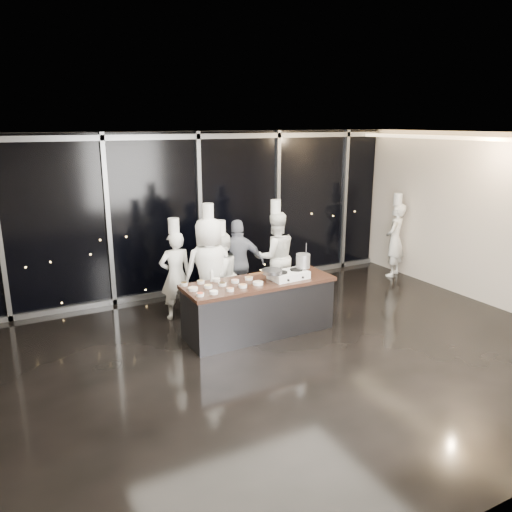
{
  "coord_description": "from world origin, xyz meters",
  "views": [
    {
      "loc": [
        -3.61,
        -5.82,
        3.37
      ],
      "look_at": [
        0.11,
        1.2,
        1.23
      ],
      "focal_mm": 35.0,
      "sensor_mm": 36.0,
      "label": 1
    }
  ],
  "objects_px": {
    "stock_pot": "(303,261)",
    "chef_far_left": "(176,274)",
    "chef_right": "(275,256)",
    "chef_side": "(395,239)",
    "frying_pan": "(271,271)",
    "guest": "(238,263)",
    "chef_center": "(221,275)",
    "chef_left": "(209,270)",
    "stove": "(289,275)",
    "demo_counter": "(259,307)"
  },
  "relations": [
    {
      "from": "demo_counter",
      "to": "stock_pot",
      "type": "relative_size",
      "value": 10.7
    },
    {
      "from": "stove",
      "to": "stock_pot",
      "type": "xyz_separation_m",
      "value": [
        0.29,
        0.03,
        0.19
      ]
    },
    {
      "from": "chef_far_left",
      "to": "chef_right",
      "type": "relative_size",
      "value": 0.91
    },
    {
      "from": "chef_left",
      "to": "guest",
      "type": "xyz_separation_m",
      "value": [
        0.77,
        0.44,
        -0.1
      ]
    },
    {
      "from": "chef_side",
      "to": "chef_center",
      "type": "bearing_deg",
      "value": -25.63
    },
    {
      "from": "demo_counter",
      "to": "frying_pan",
      "type": "distance_m",
      "value": 0.65
    },
    {
      "from": "chef_left",
      "to": "chef_center",
      "type": "xyz_separation_m",
      "value": [
        0.26,
        0.12,
        -0.16
      ]
    },
    {
      "from": "chef_left",
      "to": "chef_center",
      "type": "height_order",
      "value": "chef_left"
    },
    {
      "from": "stove",
      "to": "chef_right",
      "type": "distance_m",
      "value": 1.48
    },
    {
      "from": "stove",
      "to": "chef_side",
      "type": "relative_size",
      "value": 0.34
    },
    {
      "from": "frying_pan",
      "to": "guest",
      "type": "height_order",
      "value": "guest"
    },
    {
      "from": "stove",
      "to": "frying_pan",
      "type": "distance_m",
      "value": 0.34
    },
    {
      "from": "stove",
      "to": "chef_center",
      "type": "xyz_separation_m",
      "value": [
        -0.72,
        1.11,
        -0.2
      ]
    },
    {
      "from": "demo_counter",
      "to": "chef_right",
      "type": "bearing_deg",
      "value": 50.69
    },
    {
      "from": "stock_pot",
      "to": "chef_far_left",
      "type": "height_order",
      "value": "chef_far_left"
    },
    {
      "from": "chef_right",
      "to": "demo_counter",
      "type": "bearing_deg",
      "value": 59.06
    },
    {
      "from": "demo_counter",
      "to": "guest",
      "type": "height_order",
      "value": "guest"
    },
    {
      "from": "chef_left",
      "to": "guest",
      "type": "bearing_deg",
      "value": -148.11
    },
    {
      "from": "chef_far_left",
      "to": "guest",
      "type": "height_order",
      "value": "chef_far_left"
    },
    {
      "from": "demo_counter",
      "to": "chef_right",
      "type": "relative_size",
      "value": 1.25
    },
    {
      "from": "demo_counter",
      "to": "chef_side",
      "type": "relative_size",
      "value": 1.31
    },
    {
      "from": "stock_pot",
      "to": "guest",
      "type": "bearing_deg",
      "value": 109.84
    },
    {
      "from": "frying_pan",
      "to": "chef_left",
      "type": "xyz_separation_m",
      "value": [
        -0.65,
        0.99,
        -0.14
      ]
    },
    {
      "from": "frying_pan",
      "to": "chef_right",
      "type": "xyz_separation_m",
      "value": [
        0.87,
        1.38,
        -0.19
      ]
    },
    {
      "from": "stove",
      "to": "chef_far_left",
      "type": "height_order",
      "value": "chef_far_left"
    },
    {
      "from": "stock_pot",
      "to": "guest",
      "type": "relative_size",
      "value": 0.14
    },
    {
      "from": "frying_pan",
      "to": "guest",
      "type": "distance_m",
      "value": 1.46
    },
    {
      "from": "frying_pan",
      "to": "chef_center",
      "type": "bearing_deg",
      "value": 106.1
    },
    {
      "from": "chef_left",
      "to": "chef_far_left",
      "type": "bearing_deg",
      "value": -37.58
    },
    {
      "from": "frying_pan",
      "to": "stock_pot",
      "type": "distance_m",
      "value": 0.62
    },
    {
      "from": "demo_counter",
      "to": "chef_left",
      "type": "height_order",
      "value": "chef_left"
    },
    {
      "from": "frying_pan",
      "to": "chef_side",
      "type": "xyz_separation_m",
      "value": [
        4.04,
        1.53,
        -0.22
      ]
    },
    {
      "from": "chef_far_left",
      "to": "chef_right",
      "type": "distance_m",
      "value": 2.0
    },
    {
      "from": "chef_left",
      "to": "chef_side",
      "type": "relative_size",
      "value": 1.1
    },
    {
      "from": "stove",
      "to": "guest",
      "type": "bearing_deg",
      "value": 95.37
    },
    {
      "from": "stock_pot",
      "to": "chef_far_left",
      "type": "distance_m",
      "value": 2.23
    },
    {
      "from": "chef_left",
      "to": "chef_right",
      "type": "height_order",
      "value": "chef_left"
    },
    {
      "from": "chef_far_left",
      "to": "stock_pot",
      "type": "bearing_deg",
      "value": 145.21
    },
    {
      "from": "chef_far_left",
      "to": "guest",
      "type": "bearing_deg",
      "value": -174.66
    },
    {
      "from": "stove",
      "to": "frying_pan",
      "type": "relative_size",
      "value": 1.08
    },
    {
      "from": "frying_pan",
      "to": "chef_far_left",
      "type": "distance_m",
      "value": 1.8
    },
    {
      "from": "frying_pan",
      "to": "stock_pot",
      "type": "xyz_separation_m",
      "value": [
        0.62,
        0.03,
        0.09
      ]
    },
    {
      "from": "chef_right",
      "to": "chef_side",
      "type": "height_order",
      "value": "chef_right"
    },
    {
      "from": "demo_counter",
      "to": "stock_pot",
      "type": "height_order",
      "value": "stock_pot"
    },
    {
      "from": "stove",
      "to": "chef_center",
      "type": "relative_size",
      "value": 0.36
    },
    {
      "from": "stock_pot",
      "to": "chef_far_left",
      "type": "xyz_separation_m",
      "value": [
        -1.74,
        1.35,
        -0.35
      ]
    },
    {
      "from": "frying_pan",
      "to": "chef_left",
      "type": "distance_m",
      "value": 1.2
    },
    {
      "from": "chef_side",
      "to": "chef_far_left",
      "type": "bearing_deg",
      "value": -29.39
    },
    {
      "from": "demo_counter",
      "to": "chef_left",
      "type": "relative_size",
      "value": 1.19
    },
    {
      "from": "stove",
      "to": "chef_left",
      "type": "xyz_separation_m",
      "value": [
        -0.98,
        0.99,
        -0.04
      ]
    }
  ]
}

